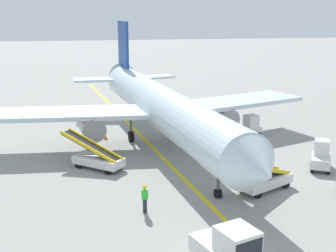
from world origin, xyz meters
name	(u,v)px	position (x,y,z in m)	size (l,w,h in m)	color
ground_plane	(213,198)	(0.00, 0.00, 0.00)	(300.00, 300.00, 0.00)	gray
taxi_line_yellow	(176,171)	(-1.34, 5.00, 0.00)	(0.30, 80.00, 0.01)	yellow
airliner	(160,105)	(-1.42, 11.91, 3.42)	(28.33, 35.30, 10.10)	silver
pushback_tug	(231,250)	(-1.46, -7.78, 0.99)	(2.97, 4.02, 2.20)	silver
baggage_tug_near_wing	(321,157)	(9.13, 3.65, 0.93)	(2.29, 2.73, 2.10)	silver
baggage_tug_by_cargo_door	(249,128)	(6.75, 12.22, 0.93)	(2.70, 2.04, 2.10)	silver
belt_loader_forward_hold	(264,179)	(3.48, 0.57, 0.78)	(5.04, 3.35, 2.59)	silver
belt_loader_aft_hold	(97,158)	(-6.93, 6.64, 0.78)	(4.65, 4.15, 2.59)	silver
ground_crew_marshaller	(145,198)	(-4.44, -1.33, 0.91)	(0.36, 0.24, 1.70)	#26262D
safety_cone_nose_left	(106,137)	(-5.99, 14.07, 0.22)	(0.36, 0.36, 0.44)	orange
safety_cone_nose_right	(193,135)	(1.95, 13.44, 0.22)	(0.36, 0.36, 0.44)	orange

